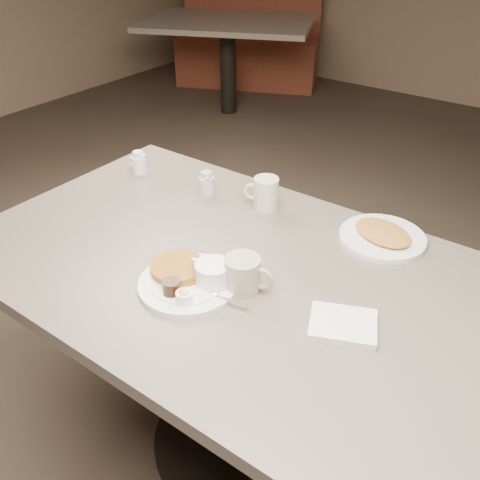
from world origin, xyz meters
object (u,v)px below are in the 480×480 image
Objects in this scene: coffee_mug_near at (244,274)px; booth_back_left at (247,42)px; coffee_mug_far at (265,193)px; diner_table at (236,314)px; main_plate at (191,278)px; creamer_left at (139,163)px; creamer_right at (207,184)px; hash_plate at (382,236)px.

booth_back_left is at bearing 125.23° from coffee_mug_near.
coffee_mug_far is 3.78m from booth_back_left.
diner_table is 0.24m from main_plate.
creamer_left reaches higher than diner_table.
main_plate is 0.44m from coffee_mug_far.
coffee_mug_near is (0.11, 0.07, 0.02)m from main_plate.
booth_back_left is (-2.22, 3.04, -0.39)m from coffee_mug_far.
booth_back_left is (-1.73, 3.09, -0.38)m from creamer_left.
diner_table is at bearing 73.45° from main_plate.
coffee_mug_far is at bearing 116.57° from coffee_mug_near.
main_plate is 2.61× the size of coffee_mug_far.
diner_table is 11.17× the size of coffee_mug_near.
coffee_mug_near reaches higher than main_plate.
booth_back_left reaches higher than coffee_mug_far.
creamer_left and creamer_right have the same top height.
diner_table is at bearing -40.28° from creamer_right.
coffee_mug_near reaches higher than hash_plate.
main_plate reaches higher than hash_plate.
creamer_left is at bearing -176.80° from creamer_right.
diner_table is 18.75× the size of creamer_left.
creamer_left is 0.04× the size of booth_back_left.
creamer_left is (-0.68, 0.32, -0.01)m from coffee_mug_near.
coffee_mug_near is 0.45m from hash_plate.
booth_back_left reaches higher than coffee_mug_near.
creamer_right is 0.58m from hash_plate.
creamer_left is 1.00× the size of creamer_right.
hash_plate is 3.98m from booth_back_left.
diner_table is at bearing -70.05° from coffee_mug_far.
booth_back_left is at bearing 123.28° from creamer_right.
creamer_left is (-0.56, 0.38, 0.01)m from main_plate.
coffee_mug_far reaches higher than creamer_right.
hash_plate is (0.26, 0.34, 0.18)m from diner_table.
creamer_right is at bearing 124.48° from main_plate.
coffee_mug_near is 0.43× the size of hash_plate.
coffee_mug_far is at bearing 109.95° from diner_table.
booth_back_left is (-2.33, 3.34, -0.17)m from diner_table.
coffee_mug_near is 0.51m from creamer_right.
coffee_mug_near is at bearing -114.59° from hash_plate.
main_plate is 0.56m from hash_plate.
coffee_mug_far is at bearing -53.82° from booth_back_left.
booth_back_left is at bearing 119.18° from creamer_left.
diner_table is 4.08m from booth_back_left.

